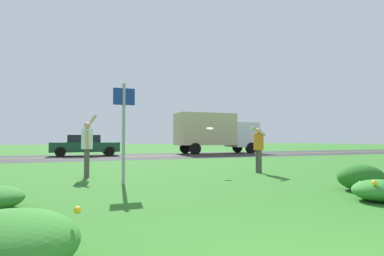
# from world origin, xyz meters

# --- Properties ---
(ground_plane) EXTENTS (120.00, 120.00, 0.00)m
(ground_plane) POSITION_xyz_m (0.00, 9.84, 0.00)
(ground_plane) COLOR #2D6B23
(highway_strip) EXTENTS (120.00, 7.49, 0.01)m
(highway_strip) POSITION_xyz_m (0.00, 19.67, 0.00)
(highway_strip) COLOR #2D2D30
(highway_strip) RESTS_ON ground
(highway_center_stripe) EXTENTS (120.00, 0.16, 0.00)m
(highway_center_stripe) POSITION_xyz_m (0.00, 19.67, 0.01)
(highway_center_stripe) COLOR yellow
(highway_center_stripe) RESTS_ON ground
(daylily_clump_near_camera) EXTENTS (1.08, 0.94, 0.59)m
(daylily_clump_near_camera) POSITION_xyz_m (4.23, 3.93, 0.30)
(daylily_clump_near_camera) COLOR #23661E
(daylily_clump_near_camera) RESTS_ON ground
(daylily_clump_mid_center) EXTENTS (1.09, 0.94, 0.43)m
(daylily_clump_mid_center) POSITION_xyz_m (3.51, 2.90, 0.20)
(daylily_clump_mid_center) COLOR #337F2D
(daylily_clump_mid_center) RESTS_ON ground
(daylily_clump_mid_right) EXTENTS (1.23, 1.28, 0.60)m
(daylily_clump_mid_right) POSITION_xyz_m (-2.49, 1.72, 0.28)
(daylily_clump_mid_right) COLOR #2D7526
(daylily_clump_mid_right) RESTS_ON ground
(sign_post_near_path) EXTENTS (0.56, 0.10, 2.64)m
(sign_post_near_path) POSITION_xyz_m (-0.72, 6.86, 1.60)
(sign_post_near_path) COLOR #93969B
(sign_post_near_path) RESTS_ON ground
(person_thrower_white_shirt) EXTENTS (0.47, 0.51, 1.95)m
(person_thrower_white_shirt) POSITION_xyz_m (-1.54, 8.69, 1.02)
(person_thrower_white_shirt) COLOR silver
(person_thrower_white_shirt) RESTS_ON ground
(person_catcher_orange_shirt) EXTENTS (0.55, 0.51, 1.61)m
(person_catcher_orange_shirt) POSITION_xyz_m (4.07, 7.87, 0.94)
(person_catcher_orange_shirt) COLOR orange
(person_catcher_orange_shirt) RESTS_ON ground
(frisbee_white) EXTENTS (0.25, 0.24, 0.12)m
(frisbee_white) POSITION_xyz_m (2.41, 8.30, 1.53)
(frisbee_white) COLOR white
(car_dark_green_center_left) EXTENTS (4.50, 2.00, 1.45)m
(car_dark_green_center_left) POSITION_xyz_m (-1.15, 21.36, 0.74)
(car_dark_green_center_left) COLOR #194C2D
(car_dark_green_center_left) RESTS_ON ground
(box_truck_white) EXTENTS (6.70, 2.46, 3.20)m
(box_truck_white) POSITION_xyz_m (8.82, 21.36, 1.80)
(box_truck_white) COLOR silver
(box_truck_white) RESTS_ON ground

